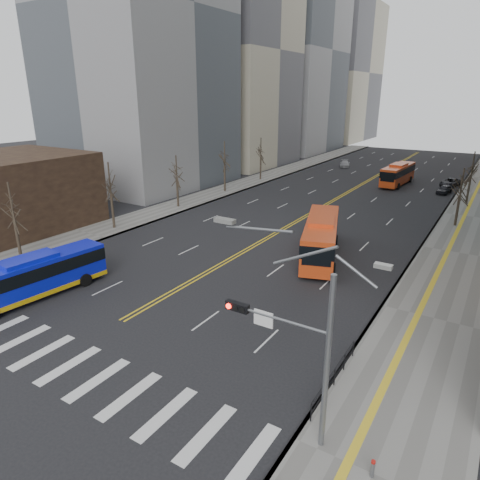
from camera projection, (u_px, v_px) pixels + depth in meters
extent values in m
plane|color=black|center=(55.00, 359.00, 24.26)|extent=(220.00, 220.00, 0.00)
cube|color=slate|center=(474.00, 217.00, 51.51)|extent=(7.00, 130.00, 0.15)
cube|color=slate|center=(236.00, 186.00, 68.57)|extent=(5.00, 130.00, 0.15)
cube|color=silver|center=(19.00, 340.00, 26.04)|extent=(0.70, 4.00, 0.01)
cube|color=silver|center=(43.00, 352.00, 24.85)|extent=(0.70, 4.00, 0.01)
cube|color=silver|center=(69.00, 365.00, 23.67)|extent=(0.70, 4.00, 0.01)
cube|color=silver|center=(98.00, 380.00, 22.48)|extent=(0.70, 4.00, 0.01)
cube|color=silver|center=(130.00, 396.00, 21.29)|extent=(0.70, 4.00, 0.01)
cube|color=silver|center=(166.00, 413.00, 20.11)|extent=(0.70, 4.00, 0.01)
cube|color=silver|center=(206.00, 433.00, 18.92)|extent=(0.70, 4.00, 0.01)
cube|color=silver|center=(252.00, 456.00, 17.74)|extent=(0.70, 4.00, 0.01)
cube|color=gold|center=(355.00, 187.00, 68.43)|extent=(0.15, 100.00, 0.01)
cube|color=gold|center=(358.00, 187.00, 68.23)|extent=(0.15, 100.00, 0.01)
cube|color=gray|center=(135.00, 9.00, 63.39)|extent=(22.00, 24.00, 52.00)
cube|color=#ACA38A|center=(231.00, 52.00, 85.52)|extent=(22.00, 22.00, 44.00)
cube|color=gray|center=(294.00, 52.00, 106.00)|extent=(20.00, 26.00, 48.00)
cube|color=#ACA38A|center=(341.00, 73.00, 132.45)|extent=(18.00, 30.00, 40.00)
cylinder|color=slate|center=(327.00, 367.00, 16.93)|extent=(0.24, 0.24, 8.00)
cylinder|color=slate|center=(277.00, 319.00, 17.57)|extent=(4.50, 0.12, 0.12)
cube|color=black|center=(237.00, 307.00, 18.55)|extent=(1.10, 0.28, 0.38)
cylinder|color=#FF190C|center=(229.00, 306.00, 18.60)|extent=(0.24, 0.08, 0.24)
cylinder|color=black|center=(235.00, 308.00, 18.42)|extent=(0.24, 0.08, 0.24)
cylinder|color=black|center=(242.00, 310.00, 18.25)|extent=(0.24, 0.08, 0.24)
cube|color=white|center=(263.00, 319.00, 17.96)|extent=(0.90, 0.06, 0.70)
cube|color=#999993|center=(225.00, 221.00, 17.61)|extent=(0.90, 0.35, 0.18)
cube|color=black|center=(335.00, 368.00, 21.52)|extent=(0.04, 6.00, 0.04)
cylinder|color=black|center=(311.00, 412.00, 19.28)|extent=(0.06, 0.06, 1.00)
cylinder|color=black|center=(323.00, 393.00, 20.48)|extent=(0.06, 0.06, 1.00)
cylinder|color=black|center=(335.00, 377.00, 21.68)|extent=(0.06, 0.06, 1.00)
cylinder|color=black|center=(344.00, 362.00, 22.88)|extent=(0.06, 0.06, 1.00)
cylinder|color=black|center=(353.00, 348.00, 24.09)|extent=(0.06, 0.06, 1.00)
cylinder|color=slate|center=(372.00, 470.00, 16.52)|extent=(0.16, 0.16, 0.70)
cylinder|color=#B2140F|center=(373.00, 462.00, 16.40)|extent=(0.17, 0.17, 0.10)
cylinder|color=#32271F|center=(18.00, 240.00, 38.09)|extent=(0.28, 0.28, 3.75)
cylinder|color=#32271F|center=(113.00, 212.00, 46.88)|extent=(0.28, 0.28, 3.90)
cylinder|color=#32271F|center=(178.00, 194.00, 55.74)|extent=(0.28, 0.28, 3.60)
cylinder|color=#32271F|center=(225.00, 179.00, 64.49)|extent=(0.28, 0.28, 4.00)
cylinder|color=#32271F|center=(261.00, 169.00, 73.33)|extent=(0.28, 0.28, 3.80)
cylinder|color=#32271F|center=(457.00, 211.00, 47.71)|extent=(0.28, 0.28, 3.50)
cylinder|color=#32271F|center=(468.00, 191.00, 57.29)|extent=(0.28, 0.28, 3.75)
cube|color=#0D17CE|center=(31.00, 277.00, 30.91)|extent=(3.39, 11.17, 2.58)
cube|color=black|center=(30.00, 271.00, 30.74)|extent=(3.45, 11.19, 0.94)
cube|color=#0D17CE|center=(28.00, 260.00, 30.46)|extent=(2.21, 4.01, 0.40)
cube|color=#D2A00B|center=(34.00, 291.00, 31.27)|extent=(3.45, 11.19, 0.35)
cylinder|color=black|center=(69.00, 273.00, 34.58)|extent=(0.40, 1.03, 1.00)
cylinder|color=black|center=(85.00, 280.00, 33.25)|extent=(0.40, 1.03, 1.00)
cube|color=#D84217|center=(321.00, 237.00, 38.73)|extent=(6.28, 12.04, 3.08)
cube|color=black|center=(321.00, 231.00, 38.54)|extent=(6.34, 12.08, 1.10)
cube|color=#D84217|center=(322.00, 220.00, 38.19)|extent=(3.34, 4.60, 0.40)
cylinder|color=black|center=(301.00, 266.00, 36.01)|extent=(0.60, 1.04, 1.00)
cylinder|color=black|center=(333.00, 269.00, 35.41)|extent=(0.60, 1.04, 1.00)
cylinder|color=black|center=(309.00, 238.00, 42.95)|extent=(0.60, 1.04, 1.00)
cylinder|color=black|center=(336.00, 240.00, 42.35)|extent=(0.60, 1.04, 1.00)
cube|color=#D84217|center=(398.00, 174.00, 69.63)|extent=(3.13, 11.00, 2.81)
cube|color=black|center=(398.00, 171.00, 69.45)|extent=(3.19, 11.02, 1.01)
cube|color=#D84217|center=(399.00, 165.00, 69.14)|extent=(2.20, 3.92, 0.40)
cylinder|color=black|center=(383.00, 184.00, 68.04)|extent=(0.36, 1.02, 1.00)
cylinder|color=black|center=(398.00, 186.00, 66.68)|extent=(0.36, 1.02, 1.00)
cylinder|color=black|center=(396.00, 178.00, 73.39)|extent=(0.36, 1.02, 1.00)
cylinder|color=black|center=(410.00, 179.00, 72.04)|extent=(0.36, 1.02, 1.00)
imported|color=silver|center=(22.00, 267.00, 35.08)|extent=(2.76, 5.00, 1.56)
imported|color=black|center=(444.00, 189.00, 63.81)|extent=(2.13, 3.89, 1.25)
imported|color=#99999E|center=(345.00, 164.00, 86.98)|extent=(3.16, 4.77, 1.28)
imported|color=black|center=(450.00, 182.00, 68.92)|extent=(3.03, 4.95, 1.28)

